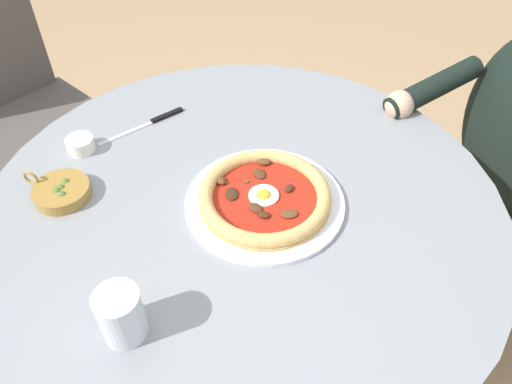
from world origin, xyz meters
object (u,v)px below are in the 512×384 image
at_px(dining_table, 243,245).
at_px(water_glass, 122,317).
at_px(pizza_on_plate, 265,198).
at_px(olive_pan, 61,191).
at_px(ramekin_capers, 80,144).
at_px(cafe_chair_spare_far, 19,104).
at_px(steak_knife, 154,121).
at_px(diner_person, 501,188).

bearing_deg(dining_table, water_glass, -125.82).
height_order(pizza_on_plate, olive_pan, olive_pan).
distance_m(water_glass, ramekin_capers, 0.48).
bearing_deg(ramekin_capers, pizza_on_plate, -26.88).
relative_size(dining_table, pizza_on_plate, 3.32).
bearing_deg(cafe_chair_spare_far, olive_pan, -63.76).
bearing_deg(steak_knife, water_glass, -90.71).
bearing_deg(diner_person, steak_knife, 177.62).
height_order(steak_knife, olive_pan, olive_pan).
bearing_deg(olive_pan, water_glass, -63.04).
distance_m(pizza_on_plate, diner_person, 0.77).
height_order(water_glass, ramekin_capers, water_glass).
distance_m(water_glass, diner_person, 1.10).
xyz_separation_m(diner_person, cafe_chair_spare_far, (-1.42, 0.49, 0.02)).
bearing_deg(ramekin_capers, olive_pan, -95.57).
bearing_deg(olive_pan, steak_knife, 54.74).
bearing_deg(pizza_on_plate, diner_person, 20.06).
bearing_deg(steak_knife, pizza_on_plate, -50.73).
height_order(steak_knife, diner_person, diner_person).
relative_size(steak_knife, diner_person, 0.17).
bearing_deg(pizza_on_plate, cafe_chair_spare_far, 135.04).
height_order(steak_knife, ramekin_capers, ramekin_capers).
relative_size(water_glass, olive_pan, 0.71).
relative_size(pizza_on_plate, ramekin_capers, 5.22).
distance_m(pizza_on_plate, cafe_chair_spare_far, 1.07).
relative_size(pizza_on_plate, olive_pan, 2.36).
xyz_separation_m(dining_table, olive_pan, (-0.36, 0.04, 0.16)).
xyz_separation_m(pizza_on_plate, diner_person, (0.68, 0.25, -0.27)).
bearing_deg(dining_table, diner_person, 17.88).
bearing_deg(diner_person, pizza_on_plate, -159.94).
bearing_deg(cafe_chair_spare_far, pizza_on_plate, -44.96).
bearing_deg(steak_knife, olive_pan, -125.26).
xyz_separation_m(pizza_on_plate, cafe_chair_spare_far, (-0.74, 0.74, -0.25)).
bearing_deg(water_glass, olive_pan, 116.96).
bearing_deg(cafe_chair_spare_far, water_glass, -63.53).
xyz_separation_m(dining_table, pizza_on_plate, (0.04, -0.01, 0.16)).
bearing_deg(pizza_on_plate, olive_pan, 172.47).
bearing_deg(ramekin_capers, steak_knife, 31.03).
height_order(olive_pan, cafe_chair_spare_far, cafe_chair_spare_far).
xyz_separation_m(dining_table, cafe_chair_spare_far, (-0.69, 0.72, -0.09)).
height_order(pizza_on_plate, cafe_chair_spare_far, cafe_chair_spare_far).
relative_size(ramekin_capers, diner_person, 0.05).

